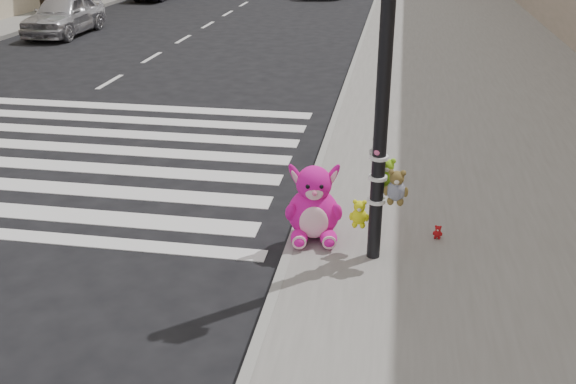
% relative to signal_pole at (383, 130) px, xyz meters
% --- Properties ---
extents(ground, '(120.00, 120.00, 0.00)m').
position_rel_signal_pole_xyz_m(ground, '(-2.62, -1.82, -1.77)').
color(ground, black).
rests_on(ground, ground).
extents(sidewalk_near, '(7.00, 80.00, 0.14)m').
position_rel_signal_pole_xyz_m(sidewalk_near, '(2.38, 8.18, -1.70)').
color(sidewalk_near, slate).
rests_on(sidewalk_near, ground).
extents(sidewalk_far, '(6.00, 80.00, 0.14)m').
position_rel_signal_pole_xyz_m(sidewalk_far, '(-16.12, 18.18, -1.70)').
color(sidewalk_far, slate).
rests_on(sidewalk_far, ground).
extents(curb_edge, '(0.12, 80.00, 0.15)m').
position_rel_signal_pole_xyz_m(curb_edge, '(-1.07, 8.18, -1.70)').
color(curb_edge, gray).
rests_on(curb_edge, ground).
extents(crosswalk, '(11.00, 6.00, 0.01)m').
position_rel_signal_pole_xyz_m(crosswalk, '(-7.12, 3.38, -1.76)').
color(crosswalk, silver).
rests_on(crosswalk, ground).
extents(signal_pole, '(0.69, 0.50, 4.00)m').
position_rel_signal_pole_xyz_m(signal_pole, '(0.00, 0.00, 0.00)').
color(signal_pole, black).
rests_on(signal_pole, sidewalk_near).
extents(pink_bunny, '(0.75, 0.84, 1.04)m').
position_rel_signal_pole_xyz_m(pink_bunny, '(-0.82, 0.35, -1.20)').
color(pink_bunny, '#E2139C').
rests_on(pink_bunny, sidewalk_near).
extents(red_teddy, '(0.14, 0.11, 0.19)m').
position_rel_signal_pole_xyz_m(red_teddy, '(0.78, 0.58, -1.53)').
color(red_teddy, '#A61014').
rests_on(red_teddy, sidewalk_near).
extents(car_silver_far, '(1.72, 4.09, 1.38)m').
position_rel_signal_pole_xyz_m(car_silver_far, '(-11.48, 14.36, -1.08)').
color(car_silver_far, silver).
rests_on(car_silver_far, ground).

